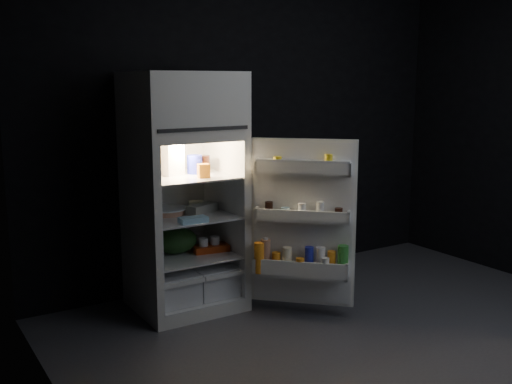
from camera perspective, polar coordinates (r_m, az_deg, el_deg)
floor at (r=4.18m, az=12.01°, el=-13.88°), size 4.00×3.40×0.00m
wall_back at (r=5.18m, az=-0.62°, el=6.52°), size 4.00×0.00×2.70m
wall_left at (r=2.82m, az=-17.59°, el=2.61°), size 0.00×3.40×2.70m
refrigerator at (r=4.51m, az=-7.03°, el=0.77°), size 0.76×0.71×1.78m
fridge_door at (r=4.34m, az=4.44°, el=-3.26°), size 0.65×0.64×1.22m
milk_jug at (r=4.47m, az=-8.18°, el=3.14°), size 0.19×0.19×0.24m
mayo_jar at (r=4.52m, az=-5.87°, el=2.63°), size 0.12×0.12×0.14m
jam_jar at (r=4.57m, az=-4.97°, el=2.67°), size 0.11×0.11×0.13m
amber_bottle at (r=4.38m, az=-10.40°, el=2.78°), size 0.10×0.10×0.22m
small_carton at (r=4.33m, az=-5.00°, el=2.02°), size 0.09×0.08×0.10m
egg_carton at (r=4.55m, az=-5.12°, el=-1.59°), size 0.28×0.19×0.07m
pie at (r=4.55m, az=-8.56°, el=-1.86°), size 0.36×0.36×0.04m
flat_package at (r=4.26m, az=-5.99°, el=-2.65°), size 0.21×0.11×0.04m
wrapped_pkg at (r=4.76m, az=-5.72°, el=-1.18°), size 0.14×0.13×0.05m
produce_bag at (r=4.59m, az=-7.66°, el=-4.59°), size 0.38×0.34×0.20m
yogurt_tray at (r=4.62m, az=-4.36°, el=-5.34°), size 0.29×0.19×0.05m
small_can_red at (r=4.80m, az=-6.29°, el=-4.52°), size 0.10×0.10×0.09m
small_can_silver at (r=4.80m, az=-5.56°, el=-4.52°), size 0.08×0.08×0.09m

